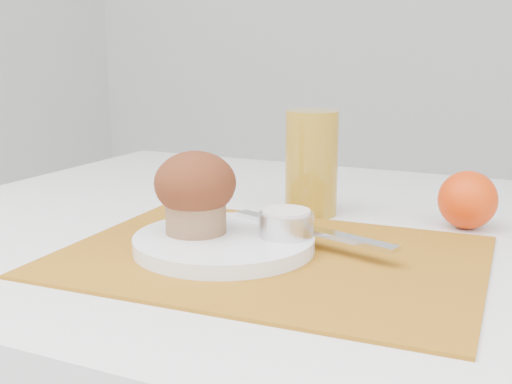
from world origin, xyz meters
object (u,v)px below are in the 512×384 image
at_px(plate, 224,242).
at_px(muffin, 195,191).
at_px(orange, 468,200).
at_px(juice_glass, 311,163).

bearing_deg(plate, muffin, -177.04).
bearing_deg(orange, plate, -136.58).
bearing_deg(orange, muffin, -140.31).
bearing_deg(juice_glass, muffin, -107.11).
relative_size(orange, muffin, 0.80).
bearing_deg(muffin, plate, 2.96).
distance_m(orange, juice_glass, 0.20).
xyz_separation_m(plate, muffin, (-0.03, -0.00, 0.05)).
bearing_deg(juice_glass, orange, 4.91).
relative_size(orange, juice_glass, 0.52).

